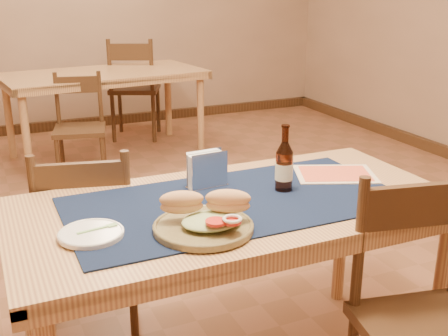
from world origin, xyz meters
name	(u,v)px	position (x,y,z in m)	size (l,w,h in m)	color
room	(160,6)	(0.00, 0.00, 1.40)	(6.04, 7.04, 2.84)	brown
main_table	(235,223)	(0.00, -0.80, 0.67)	(1.60, 0.80, 0.75)	tan
placemat	(235,202)	(0.00, -0.80, 0.75)	(1.20, 0.60, 0.01)	#0E1933
baseboard	(169,274)	(0.00, 0.00, 0.05)	(6.00, 7.00, 0.10)	#402817
back_table	(104,81)	(0.23, 2.38, 0.67)	(1.78, 1.03, 0.75)	tan
chair_main_far	(88,238)	(-0.45, -0.27, 0.46)	(0.49, 0.49, 0.89)	#402817
chair_main_near	(429,321)	(0.41, -1.37, 0.48)	(0.51, 0.51, 0.93)	#402817
chair_back_near	(80,126)	(-0.10, 1.81, 0.43)	(0.46, 0.46, 0.83)	#402817
chair_back_far	(134,87)	(0.62, 2.83, 0.52)	(0.60, 0.60, 0.99)	#402817
sandwich_plate	(206,220)	(-0.19, -0.98, 0.79)	(0.32, 0.32, 0.12)	olive
side_plate	(91,233)	(-0.53, -0.88, 0.77)	(0.20, 0.20, 0.02)	silver
fork	(100,228)	(-0.50, -0.87, 0.77)	(0.13, 0.04, 0.00)	#7DBB66
beer_bottle	(284,166)	(0.21, -0.77, 0.85)	(0.07, 0.07, 0.25)	#481B0C
napkin_holder	(207,170)	(-0.04, -0.62, 0.82)	(0.16, 0.07, 0.14)	silver
menu_card	(335,174)	(0.49, -0.71, 0.76)	(0.38, 0.34, 0.01)	beige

